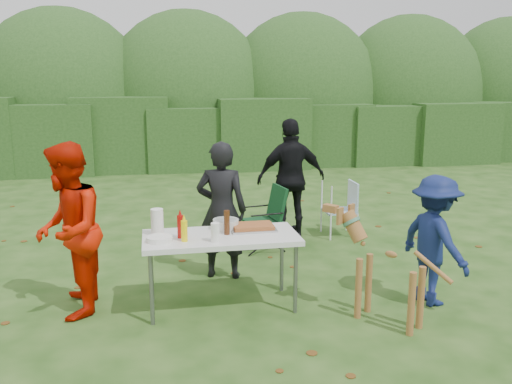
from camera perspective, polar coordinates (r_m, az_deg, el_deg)
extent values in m
plane|color=#1E4211|center=(5.84, -0.22, -10.55)|extent=(80.00, 80.00, 0.00)
cube|color=#23471C|center=(13.41, -6.66, 6.03)|extent=(22.00, 1.40, 1.70)
ellipsoid|color=#3D6628|center=(14.95, -7.22, 9.52)|extent=(20.00, 2.60, 3.20)
cube|color=silver|center=(5.29, -3.72, -4.81)|extent=(1.50, 0.70, 0.05)
cylinder|color=slate|center=(5.11, -10.95, -10.03)|extent=(0.04, 0.04, 0.69)
cylinder|color=slate|center=(5.27, 4.18, -9.12)|extent=(0.04, 0.04, 0.69)
cylinder|color=slate|center=(5.63, -10.98, -7.91)|extent=(0.04, 0.04, 0.69)
cylinder|color=slate|center=(5.78, 2.72, -7.16)|extent=(0.04, 0.04, 0.69)
imported|color=black|center=(6.08, -3.64, -1.93)|extent=(0.65, 0.51, 1.56)
imported|color=red|center=(5.40, -19.17, -3.84)|extent=(0.64, 0.82, 1.66)
imported|color=black|center=(7.64, 3.73, 1.44)|extent=(1.01, 0.47, 1.68)
imported|color=#121D52|center=(5.68, 18.28, -4.86)|extent=(0.68, 0.94, 1.31)
cube|color=#B7B7BA|center=(5.45, -0.33, -3.88)|extent=(0.45, 0.30, 0.02)
cube|color=#9B5428|center=(5.44, -0.33, -3.60)|extent=(0.40, 0.26, 0.04)
cylinder|color=yellow|center=(5.09, -7.56, -4.09)|extent=(0.06, 0.06, 0.20)
cylinder|color=#9D0D09|center=(5.20, -7.97, -3.64)|extent=(0.06, 0.06, 0.22)
cylinder|color=#47230F|center=(5.27, -3.09, -3.22)|extent=(0.06, 0.06, 0.24)
cylinder|color=white|center=(5.32, -10.36, -3.13)|extent=(0.12, 0.12, 0.26)
cylinder|color=white|center=(5.05, -4.32, -4.27)|extent=(0.08, 0.08, 0.18)
cylinder|color=silver|center=(5.47, -3.20, -3.40)|extent=(0.26, 0.26, 0.10)
cylinder|color=white|center=(5.14, -10.13, -4.90)|extent=(0.24, 0.24, 0.05)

